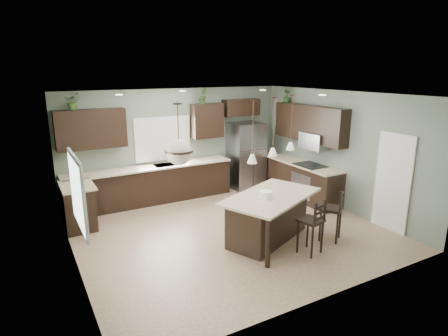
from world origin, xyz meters
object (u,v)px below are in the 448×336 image
(bar_stool_right, at_px, (331,214))
(kitchen_island, at_px, (271,218))
(refrigerator, at_px, (246,156))
(serving_dish, at_px, (266,195))
(bar_stool_center, at_px, (310,226))
(plant_back_left, at_px, (73,101))

(bar_stool_right, bearing_deg, kitchen_island, 116.32)
(refrigerator, bearing_deg, serving_dish, -116.44)
(kitchen_island, height_order, bar_stool_center, bar_stool_center)
(serving_dish, xyz_separation_m, bar_stool_center, (0.49, -0.72, -0.47))
(bar_stool_right, bearing_deg, serving_dish, 123.29)
(kitchen_island, xyz_separation_m, serving_dish, (-0.18, -0.08, 0.53))
(bar_stool_center, bearing_deg, refrigerator, 59.82)
(serving_dish, bearing_deg, refrigerator, 63.56)
(serving_dish, bearing_deg, plant_back_left, 129.35)
(bar_stool_center, relative_size, bar_stool_right, 0.97)
(refrigerator, relative_size, kitchen_island, 0.91)
(refrigerator, xyz_separation_m, serving_dish, (-1.59, -3.20, 0.07))
(kitchen_island, xyz_separation_m, plant_back_left, (-2.97, 3.32, 2.13))
(refrigerator, relative_size, bar_stool_center, 1.77)
(refrigerator, xyz_separation_m, plant_back_left, (-4.38, 0.20, 1.67))
(kitchen_island, distance_m, plant_back_left, 4.93)
(kitchen_island, distance_m, bar_stool_center, 0.86)
(plant_back_left, bearing_deg, bar_stool_right, -44.18)
(serving_dish, bearing_deg, bar_stool_center, -55.97)
(bar_stool_right, distance_m, plant_back_left, 5.94)
(serving_dish, distance_m, bar_stool_center, 0.99)
(kitchen_island, distance_m, bar_stool_right, 1.18)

